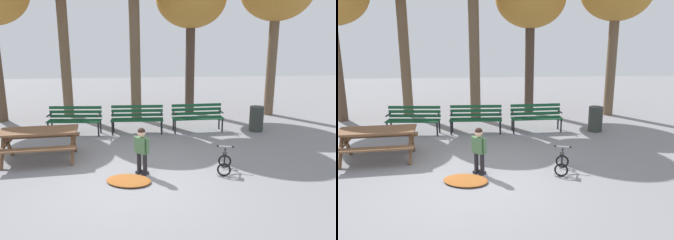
# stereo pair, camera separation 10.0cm
# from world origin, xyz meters

# --- Properties ---
(ground) EXTENTS (36.00, 36.00, 0.00)m
(ground) POSITION_xyz_m (0.00, 0.00, 0.00)
(ground) COLOR gray
(picnic_table) EXTENTS (1.92, 1.50, 0.79)m
(picnic_table) POSITION_xyz_m (-2.29, 1.50, 0.59)
(picnic_table) COLOR brown
(picnic_table) RESTS_ON ground
(park_bench_far_left) EXTENTS (1.63, 0.58, 0.85)m
(park_bench_far_left) POSITION_xyz_m (-1.83, 3.69, 0.51)
(park_bench_far_left) COLOR #144728
(park_bench_far_left) RESTS_ON ground
(park_bench_left) EXTENTS (1.61, 0.51, 0.85)m
(park_bench_left) POSITION_xyz_m (0.07, 3.68, 0.51)
(park_bench_left) COLOR #144728
(park_bench_left) RESTS_ON ground
(park_bench_right) EXTENTS (1.62, 0.53, 0.85)m
(park_bench_right) POSITION_xyz_m (1.96, 3.72, 0.51)
(park_bench_right) COLOR #144728
(park_bench_right) RESTS_ON ground
(child_standing) EXTENTS (0.33, 0.29, 1.05)m
(child_standing) POSITION_xyz_m (0.16, 0.43, 0.61)
(child_standing) COLOR black
(child_standing) RESTS_ON ground
(kids_bicycle) EXTENTS (0.49, 0.62, 0.54)m
(kids_bicycle) POSITION_xyz_m (1.98, 0.38, 0.20)
(kids_bicycle) COLOR black
(kids_bicycle) RESTS_ON ground
(leaf_pile) EXTENTS (1.10, 0.92, 0.07)m
(leaf_pile) POSITION_xyz_m (-0.13, 0.02, 0.04)
(leaf_pile) COLOR #9E5623
(leaf_pile) RESTS_ON ground
(trash_bin) EXTENTS (0.44, 0.44, 0.78)m
(trash_bin) POSITION_xyz_m (3.83, 3.55, 0.39)
(trash_bin) COLOR #2D332D
(trash_bin) RESTS_ON ground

